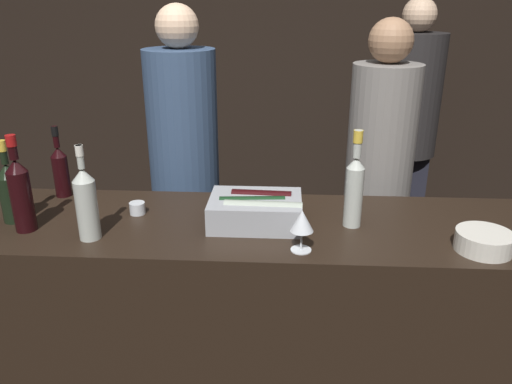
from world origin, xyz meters
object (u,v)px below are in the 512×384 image
at_px(candle_votive, 137,208).
at_px(person_blond_tee, 407,128).
at_px(person_grey_polo, 378,176).
at_px(red_wine_bottle_tall, 20,192).
at_px(rose_wine_bottle, 354,187).
at_px(champagne_bottle, 10,190).
at_px(red_wine_bottle_black_foil, 60,169).
at_px(person_in_hoodie, 185,165).
at_px(wine_glass, 302,222).
at_px(white_wine_bottle, 86,202).
at_px(bowl_white, 484,241).
at_px(ice_bin_with_bottles, 257,209).

xyz_separation_m(candle_votive, person_blond_tee, (1.42, 1.42, 0.01)).
distance_m(candle_votive, person_grey_polo, 1.23).
bearing_deg(red_wine_bottle_tall, rose_wine_bottle, 5.22).
relative_size(rose_wine_bottle, champagne_bottle, 1.15).
height_order(rose_wine_bottle, person_blond_tee, person_blond_tee).
relative_size(red_wine_bottle_tall, champagne_bottle, 1.13).
height_order(red_wine_bottle_black_foil, person_in_hoodie, person_in_hoodie).
height_order(wine_glass, white_wine_bottle, white_wine_bottle).
height_order(rose_wine_bottle, champagne_bottle, rose_wine_bottle).
height_order(candle_votive, white_wine_bottle, white_wine_bottle).
distance_m(bowl_white, person_in_hoodie, 1.50).
relative_size(red_wine_bottle_tall, red_wine_bottle_black_foil, 1.17).
bearing_deg(ice_bin_with_bottles, red_wine_bottle_tall, -173.06).
bearing_deg(person_grey_polo, white_wine_bottle, -36.42).
height_order(champagne_bottle, person_grey_polo, person_grey_polo).
xyz_separation_m(red_wine_bottle_tall, champagne_bottle, (-0.09, 0.08, -0.03)).
bearing_deg(person_blond_tee, rose_wine_bottle, -88.78).
bearing_deg(ice_bin_with_bottles, champagne_bottle, -178.41).
bearing_deg(champagne_bottle, candle_votive, 11.41).
xyz_separation_m(ice_bin_with_bottles, bowl_white, (0.82, -0.18, -0.02)).
xyz_separation_m(champagne_bottle, person_grey_polo, (1.57, 0.67, -0.14)).
relative_size(red_wine_bottle_tall, person_grey_polo, 0.21).
relative_size(bowl_white, person_in_hoodie, 0.11).
bearing_deg(champagne_bottle, person_blond_tee, 38.74).
bearing_deg(wine_glass, person_in_hoodie, 123.68).
bearing_deg(white_wine_bottle, person_in_hoodie, 76.88).
distance_m(ice_bin_with_bottles, rose_wine_bottle, 0.39).
height_order(wine_glass, rose_wine_bottle, rose_wine_bottle).
bearing_deg(ice_bin_with_bottles, person_grey_polo, 47.56).
bearing_deg(wine_glass, ice_bin_with_bottles, 127.79).
xyz_separation_m(bowl_white, rose_wine_bottle, (-0.44, 0.18, 0.12)).
relative_size(bowl_white, red_wine_bottle_tall, 0.53).
height_order(rose_wine_bottle, person_grey_polo, person_grey_polo).
height_order(champagne_bottle, person_blond_tee, person_blond_tee).
bearing_deg(rose_wine_bottle, candle_votive, 175.99).
bearing_deg(person_blond_tee, red_wine_bottle_tall, -117.27).
height_order(candle_votive, red_wine_bottle_black_foil, red_wine_bottle_black_foil).
bearing_deg(person_blond_tee, ice_bin_with_bottles, -100.29).
distance_m(person_in_hoodie, person_blond_tee, 1.57).
distance_m(rose_wine_bottle, champagne_bottle, 1.36).
bearing_deg(candle_votive, person_in_hoodie, 82.31).
bearing_deg(person_grey_polo, champagne_bottle, -47.06).
bearing_deg(person_in_hoodie, white_wine_bottle, 136.70).
relative_size(rose_wine_bottle, red_wine_bottle_black_foil, 1.20).
bearing_deg(wine_glass, person_blond_tee, 66.45).
bearing_deg(wine_glass, rose_wine_bottle, 47.50).
bearing_deg(ice_bin_with_bottles, person_blond_tee, 58.52).
xyz_separation_m(ice_bin_with_bottles, red_wine_bottle_black_foil, (-0.90, 0.25, 0.07)).
bearing_deg(red_wine_bottle_black_foil, person_blond_tee, 34.44).
bearing_deg(white_wine_bottle, person_grey_polo, 33.74).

